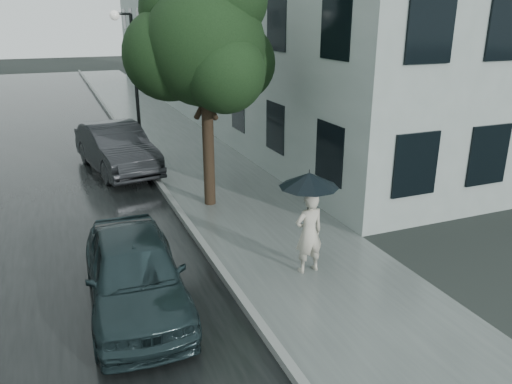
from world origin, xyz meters
name	(u,v)px	position (x,y,z in m)	size (l,w,h in m)	color
ground	(317,284)	(0.00, 0.00, 0.00)	(120.00, 120.00, 0.00)	black
sidewalk	(178,143)	(0.25, 12.00, 0.00)	(3.50, 60.00, 0.01)	slate
kerb_near	(132,145)	(-1.57, 12.00, 0.07)	(0.15, 60.00, 0.15)	slate
asphalt_road	(35,156)	(-5.08, 12.00, 0.00)	(6.85, 60.00, 0.00)	black
building_near	(235,22)	(5.47, 19.50, 4.50)	(7.02, 36.00, 9.00)	#96A49F
pedestrian	(309,233)	(0.07, 0.54, 0.83)	(0.60, 0.39, 1.64)	#BAB6A3
umbrella	(309,180)	(0.04, 0.55, 1.92)	(1.49, 1.49, 1.17)	black
street_tree	(204,43)	(-0.60, 5.03, 4.18)	(3.91, 3.55, 6.09)	#332619
lamp_post	(131,76)	(-1.60, 10.53, 2.86)	(0.84, 0.40, 4.99)	black
car_near	(135,272)	(-3.30, 0.50, 0.68)	(1.60, 3.97, 1.35)	#1A292C
car_far	(116,148)	(-2.49, 9.03, 0.77)	(1.61, 4.62, 1.52)	#222427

